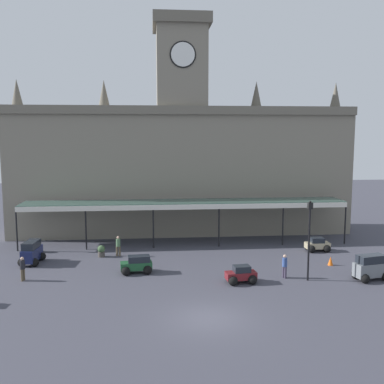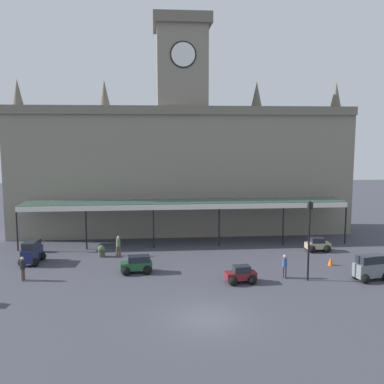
% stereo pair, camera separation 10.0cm
% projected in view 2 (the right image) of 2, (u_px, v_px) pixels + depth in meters
% --- Properties ---
extents(ground_plane, '(140.00, 140.00, 0.00)m').
position_uv_depth(ground_plane, '(208.00, 318.00, 24.05)').
color(ground_plane, '#3F3F4A').
extents(station_building, '(33.58, 5.70, 21.15)m').
position_uv_depth(station_building, '(182.00, 161.00, 44.52)').
color(station_building, gray).
rests_on(station_building, ground).
extents(entrance_canopy, '(29.26, 3.26, 3.92)m').
position_uv_depth(entrance_canopy, '(185.00, 203.00, 40.01)').
color(entrance_canopy, '#38564C').
rests_on(entrance_canopy, ground).
extents(car_grey_van, '(2.55, 1.92, 1.77)m').
position_uv_depth(car_grey_van, '(371.00, 269.00, 30.28)').
color(car_grey_van, slate).
rests_on(car_grey_van, ground).
extents(car_navy_van, '(1.74, 2.47, 1.77)m').
position_uv_depth(car_navy_van, '(32.00, 253.00, 34.25)').
color(car_navy_van, '#19214C').
rests_on(car_navy_van, ground).
extents(car_maroon_sedan, '(2.13, 1.66, 1.19)m').
position_uv_depth(car_maroon_sedan, '(241.00, 276.00, 29.75)').
color(car_maroon_sedan, maroon).
rests_on(car_maroon_sedan, ground).
extents(car_beige_sedan, '(2.05, 1.53, 1.19)m').
position_uv_depth(car_beige_sedan, '(318.00, 246.00, 37.77)').
color(car_beige_sedan, tan).
rests_on(car_beige_sedan, ground).
extents(car_green_estate, '(2.33, 1.69, 1.27)m').
position_uv_depth(car_green_estate, '(137.00, 265.00, 31.88)').
color(car_green_estate, '#1E512D').
rests_on(car_green_estate, ground).
extents(pedestrian_near_entrance, '(0.39, 0.34, 1.67)m').
position_uv_depth(pedestrian_near_entrance, '(118.00, 245.00, 36.28)').
color(pedestrian_near_entrance, brown).
rests_on(pedestrian_near_entrance, ground).
extents(pedestrian_beside_cars, '(0.34, 0.38, 1.67)m').
position_uv_depth(pedestrian_beside_cars, '(285.00, 265.00, 30.70)').
color(pedestrian_beside_cars, '#3F384C').
rests_on(pedestrian_beside_cars, ground).
extents(pedestrian_crossing_forecourt, '(0.34, 0.38, 1.67)m').
position_uv_depth(pedestrian_crossing_forecourt, '(23.00, 268.00, 30.18)').
color(pedestrian_crossing_forecourt, brown).
rests_on(pedestrian_crossing_forecourt, ground).
extents(victorian_lamppost, '(0.30, 0.30, 5.54)m').
position_uv_depth(victorian_lamppost, '(309.00, 232.00, 29.87)').
color(victorian_lamppost, black).
rests_on(victorian_lamppost, ground).
extents(traffic_cone, '(0.40, 0.40, 0.68)m').
position_uv_depth(traffic_cone, '(331.00, 261.00, 33.76)').
color(traffic_cone, orange).
rests_on(traffic_cone, ground).
extents(planter_by_canopy, '(0.60, 0.60, 0.96)m').
position_uv_depth(planter_by_canopy, '(101.00, 251.00, 36.11)').
color(planter_by_canopy, '#47423D').
rests_on(planter_by_canopy, ground).
extents(planter_forecourt_centre, '(0.60, 0.60, 0.96)m').
position_uv_depth(planter_forecourt_centre, '(37.00, 246.00, 37.53)').
color(planter_forecourt_centre, '#47423D').
rests_on(planter_forecourt_centre, ground).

